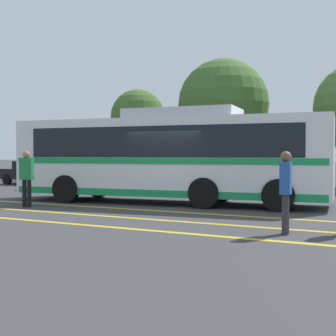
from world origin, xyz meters
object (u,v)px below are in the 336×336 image
object	(u,v)px
parked_car_0	(34,172)
parked_car_1	(102,174)
pedestrian_2	(286,187)
tree_0	(223,104)
tree_1	(138,117)
pedestrian_1	(27,175)
parked_car_2	(218,176)
transit_bus	(168,155)

from	to	relation	value
parked_car_0	parked_car_1	distance (m)	4.93
parked_car_0	pedestrian_2	world-z (taller)	pedestrian_2
tree_0	tree_1	distance (m)	5.27
pedestrian_1	tree_1	world-z (taller)	tree_1
parked_car_0	tree_0	bearing A→B (deg)	114.03
parked_car_1	tree_1	bearing A→B (deg)	-179.63
pedestrian_1	parked_car_1	bearing A→B (deg)	91.24
parked_car_2	tree_0	size ratio (longest dim) A/B	0.67
parked_car_1	tree_0	bearing A→B (deg)	131.12
parked_car_0	tree_1	bearing A→B (deg)	127.70
tree_0	parked_car_2	bearing A→B (deg)	-72.80
parked_car_2	pedestrian_1	distance (m)	9.76
parked_car_1	tree_0	distance (m)	7.90
transit_bus	parked_car_2	world-z (taller)	transit_bus
transit_bus	tree_0	world-z (taller)	tree_0
parked_car_0	tree_1	world-z (taller)	tree_1
parked_car_0	pedestrian_2	xyz separation A→B (m)	(16.95, -10.49, 0.34)
parked_car_1	pedestrian_1	world-z (taller)	pedestrian_1
transit_bus	parked_car_1	distance (m)	8.87
tree_0	pedestrian_1	bearing A→B (deg)	-98.27
pedestrian_2	tree_1	xyz separation A→B (m)	(-12.11, 14.17, 2.97)
parked_car_1	pedestrian_2	size ratio (longest dim) A/B	2.21
pedestrian_1	pedestrian_2	world-z (taller)	pedestrian_1
transit_bus	parked_car_1	xyz separation A→B (m)	(-6.80, 5.60, -1.03)
parked_car_1	tree_1	size ratio (longest dim) A/B	0.71
transit_bus	pedestrian_1	xyz separation A→B (m)	(-3.64, -3.20, -0.64)
transit_bus	parked_car_2	distance (m)	6.09
parked_car_1	parked_car_2	distance (m)	6.43
transit_bus	pedestrian_2	xyz separation A→B (m)	(5.23, -4.67, -0.67)
tree_0	tree_1	bearing A→B (deg)	-172.31
transit_bus	parked_car_1	bearing A→B (deg)	44.11
transit_bus	pedestrian_1	bearing A→B (deg)	124.92
transit_bus	parked_car_0	size ratio (longest dim) A/B	2.78
parked_car_2	pedestrian_2	size ratio (longest dim) A/B	2.65
pedestrian_1	tree_0	bearing A→B (deg)	63.21
tree_0	pedestrian_2	bearing A→B (deg)	-65.05
parked_car_0	parked_car_1	world-z (taller)	parked_car_0
parked_car_0	tree_1	size ratio (longest dim) A/B	0.74
transit_bus	tree_1	size ratio (longest dim) A/B	2.06
parked_car_0	parked_car_1	size ratio (longest dim) A/B	1.05
parked_car_0	parked_car_2	xyz separation A→B (m)	(11.34, 0.17, -0.00)
transit_bus	parked_car_1	world-z (taller)	transit_bus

